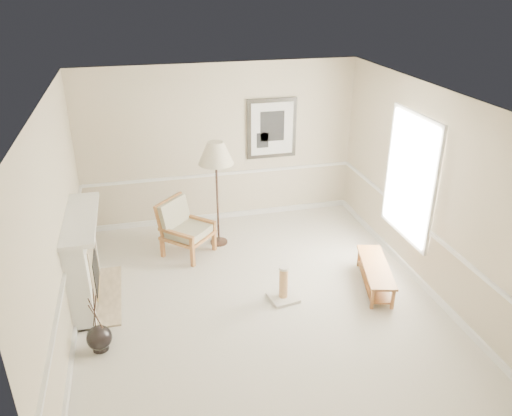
{
  "coord_description": "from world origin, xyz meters",
  "views": [
    {
      "loc": [
        -1.44,
        -5.76,
        4.24
      ],
      "look_at": [
        0.16,
        0.7,
        1.12
      ],
      "focal_mm": 35.0,
      "sensor_mm": 36.0,
      "label": 1
    }
  ],
  "objects_px": {
    "floor_lamp": "(216,156)",
    "bench": "(375,272)",
    "armchair": "(182,225)",
    "scratching_post": "(283,289)",
    "floor_vase": "(99,338)"
  },
  "relations": [
    {
      "from": "scratching_post",
      "to": "floor_lamp",
      "type": "bearing_deg",
      "value": 108.07
    },
    {
      "from": "armchair",
      "to": "bench",
      "type": "distance_m",
      "value": 3.16
    },
    {
      "from": "armchair",
      "to": "floor_vase",
      "type": "bearing_deg",
      "value": -167.08
    },
    {
      "from": "armchair",
      "to": "floor_lamp",
      "type": "bearing_deg",
      "value": -32.5
    },
    {
      "from": "armchair",
      "to": "floor_lamp",
      "type": "relative_size",
      "value": 0.55
    },
    {
      "from": "bench",
      "to": "floor_vase",
      "type": "bearing_deg",
      "value": -173.24
    },
    {
      "from": "floor_lamp",
      "to": "scratching_post",
      "type": "height_order",
      "value": "floor_lamp"
    },
    {
      "from": "armchair",
      "to": "bench",
      "type": "bearing_deg",
      "value": -79.28
    },
    {
      "from": "floor_vase",
      "to": "bench",
      "type": "xyz_separation_m",
      "value": [
        3.93,
        0.47,
        0.07
      ]
    },
    {
      "from": "floor_lamp",
      "to": "bench",
      "type": "xyz_separation_m",
      "value": [
        2.03,
        -1.86,
        -1.36
      ]
    },
    {
      "from": "armchair",
      "to": "scratching_post",
      "type": "relative_size",
      "value": 1.86
    },
    {
      "from": "scratching_post",
      "to": "armchair",
      "type": "bearing_deg",
      "value": 125.81
    },
    {
      "from": "floor_vase",
      "to": "scratching_post",
      "type": "bearing_deg",
      "value": 10.56
    },
    {
      "from": "scratching_post",
      "to": "bench",
      "type": "bearing_deg",
      "value": -0.07
    },
    {
      "from": "floor_vase",
      "to": "armchair",
      "type": "distance_m",
      "value": 2.54
    }
  ]
}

